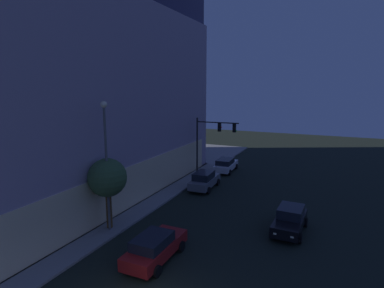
# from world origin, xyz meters

# --- Properties ---
(modern_building) EXTENTS (30.43, 25.77, 20.01)m
(modern_building) POSITION_xyz_m (11.97, 20.51, 9.92)
(modern_building) COLOR #4C4C51
(modern_building) RESTS_ON ground
(traffic_light_far_corner) EXTENTS (0.40, 4.74, 6.28)m
(traffic_light_far_corner) POSITION_xyz_m (22.32, 5.25, 4.60)
(traffic_light_far_corner) COLOR black
(traffic_light_far_corner) RESTS_ON sidewalk_corner
(street_lamp_sidewalk) EXTENTS (0.44, 0.44, 8.69)m
(street_lamp_sidewalk) POSITION_xyz_m (6.73, 6.70, 5.54)
(street_lamp_sidewalk) COLOR #5C5C5C
(street_lamp_sidewalk) RESTS_ON sidewalk_corner
(sidewalk_tree) EXTENTS (2.61, 2.61, 4.87)m
(sidewalk_tree) POSITION_xyz_m (6.99, 6.92, 3.66)
(sidewalk_tree) COLOR brown
(sidewalk_tree) RESTS_ON sidewalk_corner
(car_red) EXTENTS (4.60, 2.04, 1.59)m
(car_red) POSITION_xyz_m (4.86, 1.99, 0.82)
(car_red) COLOR maroon
(car_red) RESTS_ON ground
(car_black) EXTENTS (4.36, 2.13, 1.67)m
(car_black) POSITION_xyz_m (11.82, -4.44, 0.84)
(car_black) COLOR black
(car_black) RESTS_ON ground
(car_grey) EXTENTS (4.66, 2.14, 1.70)m
(car_grey) POSITION_xyz_m (17.97, 4.35, 0.86)
(car_grey) COLOR slate
(car_grey) RESTS_ON ground
(car_white) EXTENTS (4.76, 2.14, 1.53)m
(car_white) POSITION_xyz_m (24.88, 4.50, 0.80)
(car_white) COLOR silver
(car_white) RESTS_ON ground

